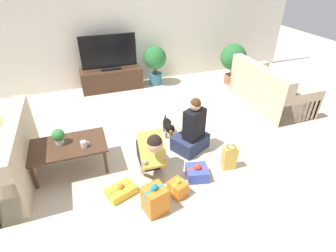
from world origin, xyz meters
name	(u,v)px	position (x,y,z in m)	size (l,w,h in m)	color
ground_plane	(166,138)	(0.00, 0.00, 0.00)	(16.00, 16.00, 0.00)	beige
wall_back	(128,27)	(0.00, 2.63, 1.30)	(8.40, 0.06, 2.60)	white
sofa_right	(269,91)	(2.41, 0.51, 0.29)	(0.88, 1.74, 0.84)	#C6B293
coffee_table	(68,148)	(-1.52, -0.27, 0.38)	(1.04, 0.62, 0.42)	#472D1E
tv_console	(112,79)	(-0.52, 2.33, 0.24)	(1.37, 0.45, 0.47)	#472D1E
tv	(109,54)	(-0.52, 2.33, 0.82)	(1.21, 0.20, 0.77)	black
potted_plant_corner_right	(233,59)	(2.26, 1.73, 0.60)	(0.60, 0.60, 0.95)	#A36042
potted_plant_back_right	(155,61)	(0.51, 2.28, 0.57)	(0.53, 0.53, 0.91)	#336B84
person_kneeling	(151,151)	(-0.45, -0.69, 0.35)	(0.36, 0.80, 0.78)	#23232D
person_sitting	(192,132)	(0.29, -0.40, 0.32)	(0.65, 0.61, 0.91)	#283351
dog	(168,126)	(0.06, 0.05, 0.20)	(0.20, 0.53, 0.32)	black
gift_box_a	(178,188)	(-0.26, -1.24, 0.11)	(0.26, 0.27, 0.26)	orange
gift_box_b	(155,199)	(-0.61, -1.39, 0.18)	(0.31, 0.30, 0.42)	orange
gift_box_c	(121,191)	(-0.95, -1.00, 0.06)	(0.42, 0.35, 0.18)	yellow
gift_box_d	(197,173)	(0.10, -1.04, 0.09)	(0.34, 0.34, 0.24)	#3D51BC
gift_bag_a	(229,158)	(0.61, -1.01, 0.19)	(0.21, 0.14, 0.39)	#E5B74C
mug	(84,144)	(-1.30, -0.39, 0.47)	(0.12, 0.08, 0.09)	silver
tabletop_plant	(58,136)	(-1.61, -0.20, 0.54)	(0.17, 0.17, 0.22)	beige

